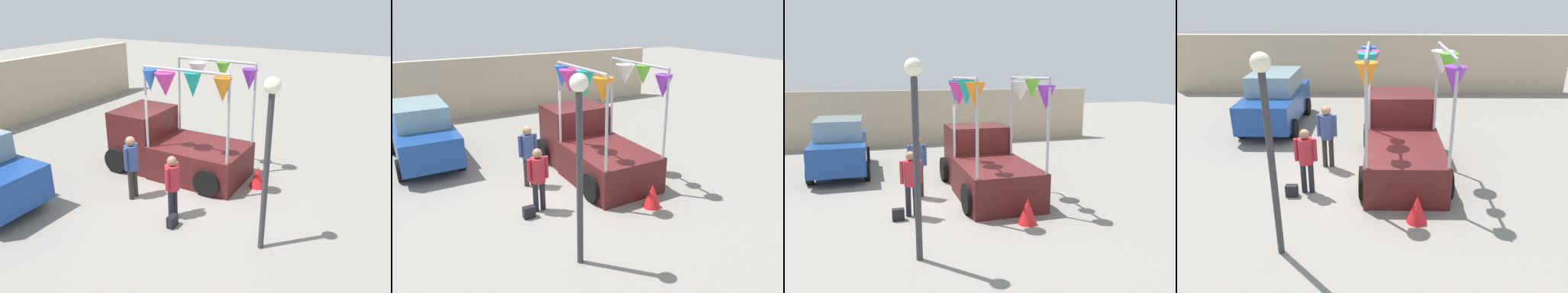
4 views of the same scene
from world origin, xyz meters
TOP-DOWN VIEW (x-y plane):
  - ground_plane at (0.00, 0.00)m, footprint 60.00×60.00m
  - vendor_truck at (1.07, 0.73)m, footprint 2.50×4.09m
  - person_customer at (-1.21, -0.75)m, footprint 0.53×0.34m
  - person_vendor at (-0.90, 0.67)m, footprint 0.53×0.34m
  - handbag at (-1.56, -0.95)m, footprint 0.28×0.16m
  - street_lamp at (-1.32, -3.01)m, footprint 0.32×0.32m
  - folded_kite_bundle_crimson at (1.27, -1.97)m, footprint 0.62×0.62m

SIDE VIEW (x-z plane):
  - ground_plane at x=0.00m, z-range 0.00..0.00m
  - handbag at x=-1.56m, z-range 0.00..0.28m
  - folded_kite_bundle_crimson at x=1.27m, z-range 0.00..0.60m
  - vendor_truck at x=1.07m, z-range -0.73..2.58m
  - person_customer at x=-1.21m, z-range 0.16..1.76m
  - person_vendor at x=-0.90m, z-range 0.18..1.90m
  - street_lamp at x=-1.32m, z-range 0.58..4.23m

